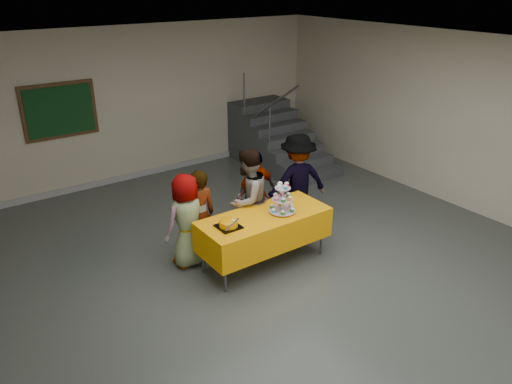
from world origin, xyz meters
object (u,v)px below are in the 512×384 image
schoolchild_c (248,199)px  staircase (274,140)px  cupcake_stand (282,201)px  schoolchild_d (256,193)px  noticeboard (60,111)px  schoolchild_b (199,216)px  bake_table (264,229)px  bear_cake (228,223)px  schoolchild_a (187,220)px  schoolchild_e (297,181)px

schoolchild_c → staircase: size_ratio=0.65×
cupcake_stand → schoolchild_d: size_ratio=0.31×
noticeboard → schoolchild_b: bearing=-76.8°
bake_table → bear_cake: (-0.60, -0.02, 0.27)m
bake_table → noticeboard: (-1.50, 4.17, 1.04)m
schoolchild_b → noticeboard: 3.73m
schoolchild_c → schoolchild_d: (0.32, 0.24, -0.07)m
schoolchild_c → schoolchild_d: 0.41m
schoolchild_a → schoolchild_e: schoolchild_e is taller
schoolchild_a → schoolchild_c: size_ratio=0.88×
schoolchild_a → staircase: 4.50m
schoolchild_e → bake_table: bearing=43.5°
bear_cake → schoolchild_b: (-0.07, 0.67, -0.14)m
bake_table → schoolchild_c: size_ratio=1.20×
schoolchild_d → staircase: size_ratio=0.59×
schoolchild_d → cupcake_stand: bearing=66.3°
staircase → noticeboard: bearing=168.8°
bear_cake → staircase: (3.31, 3.36, -0.34)m
schoolchild_d → bear_cake: bearing=25.2°
bear_cake → staircase: 4.73m
schoolchild_a → schoolchild_e: bearing=170.8°
bear_cake → schoolchild_d: schoolchild_d is taller
bear_cake → staircase: bearing=45.4°
noticeboard → schoolchild_e: bearing=-53.3°
staircase → schoolchild_d: bearing=-132.0°
schoolchild_d → schoolchild_e: size_ratio=0.90×
bear_cake → schoolchild_c: 0.90m
bake_table → cupcake_stand: 0.48m
bake_table → schoolchild_a: 1.09m
cupcake_stand → schoolchild_d: schoolchild_d is taller
bake_table → schoolchild_d: size_ratio=1.33×
schoolchild_e → schoolchild_a: bearing=14.2°
bake_table → cupcake_stand: (0.26, -0.07, 0.39)m
schoolchild_d → bake_table: bearing=48.9°
schoolchild_c → schoolchild_d: schoolchild_c is taller
schoolchild_a → bake_table: bearing=134.8°
schoolchild_c → cupcake_stand: bearing=82.8°
schoolchild_a → schoolchild_d: size_ratio=0.97×
schoolchild_a → staircase: (3.59, 2.71, -0.20)m
cupcake_stand → noticeboard: noticeboard is taller
bear_cake → noticeboard: bearing=102.0°
schoolchild_e → noticeboard: size_ratio=1.21×
bake_table → schoolchild_a: bearing=144.5°
bear_cake → schoolchild_a: size_ratio=0.26×
schoolchild_b → noticeboard: (-0.82, 3.52, 0.91)m
bear_cake → schoolchild_e: size_ratio=0.23×
cupcake_stand → schoolchild_a: size_ratio=0.32×
noticeboard → staircase: bearing=-11.2°
schoolchild_c → staircase: staircase is taller
cupcake_stand → schoolchild_e: (0.87, 0.72, -0.16)m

